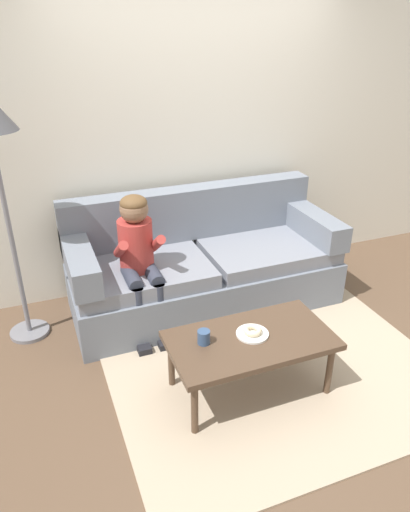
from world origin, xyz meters
The scene contains 10 objects.
ground centered at (0.00, 0.00, 0.00)m, with size 10.00×10.00×0.00m, color brown.
wall_back centered at (0.00, 1.40, 1.40)m, with size 8.00×0.10×2.80m, color silver.
area_rug centered at (0.00, -0.25, 0.01)m, with size 2.27×1.78×0.01m, color tan.
couch centered at (-0.14, 0.85, 0.34)m, with size 2.22×0.90×0.94m.
coffee_table centered at (-0.26, -0.31, 0.38)m, with size 1.05×0.57×0.42m.
person_child centered at (-0.73, 0.64, 0.67)m, with size 0.34×0.58×1.10m.
plate centered at (-0.24, -0.28, 0.43)m, with size 0.21×0.21×0.01m, color white.
donut centered at (-0.24, -0.28, 0.45)m, with size 0.12×0.12×0.04m, color beige.
mug centered at (-0.56, -0.25, 0.47)m, with size 0.08×0.08×0.09m, color #334C72.
toy_controller centered at (0.39, 0.00, 0.03)m, with size 0.23×0.09×0.05m.
Camera 1 is at (-1.43, -2.51, 2.25)m, focal length 33.58 mm.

